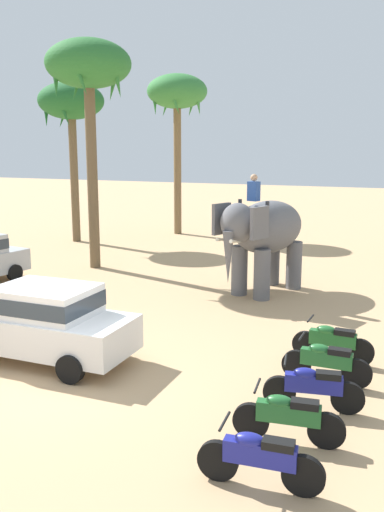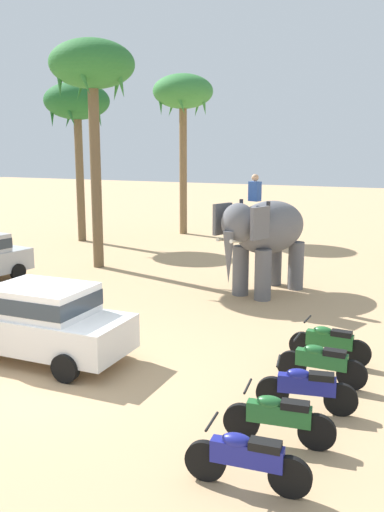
# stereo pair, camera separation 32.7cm
# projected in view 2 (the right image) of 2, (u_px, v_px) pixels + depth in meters

# --- Properties ---
(ground_plane) EXTENTS (120.00, 120.00, 0.00)m
(ground_plane) POSITION_uv_depth(u_px,v_px,m) (54.00, 375.00, 11.48)
(ground_plane) COLOR tan
(car_sedan_foreground) EXTENTS (4.17, 2.01, 1.70)m
(car_sedan_foreground) POSITION_uv_depth(u_px,v_px,m) (41.00, 319.00, 12.19)
(car_sedan_foreground) COLOR white
(car_sedan_foreground) RESTS_ON ground
(elephant_with_mahout) EXTENTS (2.56, 4.02, 3.88)m
(elephant_with_mahout) POSITION_uv_depth(u_px,v_px,m) (265.00, 233.00, 17.57)
(elephant_with_mahout) COLOR slate
(elephant_with_mahout) RESTS_ON ground
(motorcycle_nearest_camera) EXTENTS (1.80, 0.55, 0.94)m
(motorcycle_nearest_camera) POSITION_uv_depth(u_px,v_px,m) (247.00, 458.00, 7.56)
(motorcycle_nearest_camera) COLOR black
(motorcycle_nearest_camera) RESTS_ON ground
(motorcycle_second_in_row) EXTENTS (1.79, 0.55, 0.94)m
(motorcycle_second_in_row) POSITION_uv_depth(u_px,v_px,m) (279.00, 417.00, 8.71)
(motorcycle_second_in_row) COLOR black
(motorcycle_second_in_row) RESTS_ON ground
(motorcycle_mid_row) EXTENTS (1.78, 0.61, 0.94)m
(motorcycle_mid_row) POSITION_uv_depth(u_px,v_px,m) (306.00, 387.00, 9.79)
(motorcycle_mid_row) COLOR black
(motorcycle_mid_row) RESTS_ON ground
(motorcycle_fourth_in_row) EXTENTS (1.80, 0.55, 0.94)m
(motorcycle_fourth_in_row) POSITION_uv_depth(u_px,v_px,m) (321.00, 362.00, 10.94)
(motorcycle_fourth_in_row) COLOR black
(motorcycle_fourth_in_row) RESTS_ON ground
(motorcycle_far_in_row) EXTENTS (1.80, 0.55, 0.94)m
(motorcycle_far_in_row) POSITION_uv_depth(u_px,v_px,m) (329.00, 342.00, 12.08)
(motorcycle_far_in_row) COLOR black
(motorcycle_far_in_row) RESTS_ON ground
(palm_tree_behind_elephant) EXTENTS (3.20, 3.20, 7.82)m
(palm_tree_behind_elephant) POSITION_uv_depth(u_px,v_px,m) (77.00, 105.00, 26.80)
(palm_tree_behind_elephant) COLOR brown
(palm_tree_behind_elephant) RESTS_ON ground
(palm_tree_near_hut) EXTENTS (3.20, 3.20, 8.51)m
(palm_tree_near_hut) POSITION_uv_depth(u_px,v_px,m) (183.00, 96.00, 29.06)
(palm_tree_near_hut) COLOR brown
(palm_tree_near_hut) RESTS_ON ground
(palm_tree_far_back) EXTENTS (3.20, 3.20, 8.64)m
(palm_tree_far_back) POSITION_uv_depth(u_px,v_px,m) (92.00, 71.00, 20.49)
(palm_tree_far_back) COLOR brown
(palm_tree_far_back) RESTS_ON ground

